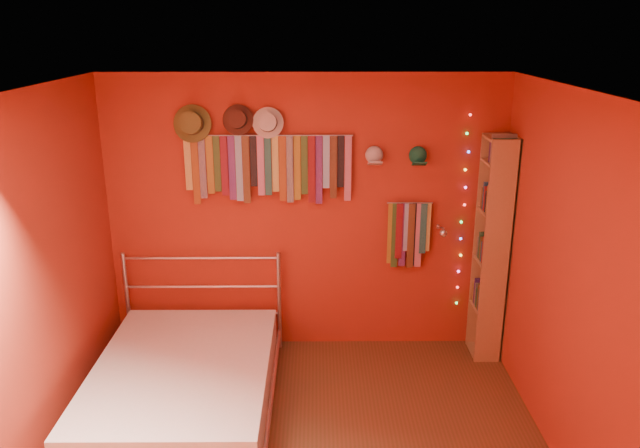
{
  "coord_description": "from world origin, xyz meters",
  "views": [
    {
      "loc": [
        0.09,
        -3.55,
        2.88
      ],
      "look_at": [
        0.12,
        0.9,
        1.45
      ],
      "focal_mm": 35.0,
      "sensor_mm": 36.0,
      "label": 1
    }
  ],
  "objects_px": {
    "bed": "(183,384)",
    "tie_rack": "(268,166)",
    "reading_lamp": "(443,232)",
    "bookshelf": "(496,249)"
  },
  "relations": [
    {
      "from": "reading_lamp",
      "to": "bookshelf",
      "type": "height_order",
      "value": "bookshelf"
    },
    {
      "from": "tie_rack",
      "to": "bed",
      "type": "bearing_deg",
      "value": -121.36
    },
    {
      "from": "tie_rack",
      "to": "reading_lamp",
      "type": "height_order",
      "value": "tie_rack"
    },
    {
      "from": "tie_rack",
      "to": "bed",
      "type": "relative_size",
      "value": 0.75
    },
    {
      "from": "bed",
      "to": "tie_rack",
      "type": "bearing_deg",
      "value": 58.71
    },
    {
      "from": "tie_rack",
      "to": "reading_lamp",
      "type": "bearing_deg",
      "value": -6.04
    },
    {
      "from": "bed",
      "to": "reading_lamp",
      "type": "bearing_deg",
      "value": 22.14
    },
    {
      "from": "tie_rack",
      "to": "bed",
      "type": "xyz_separation_m",
      "value": [
        -0.62,
        -1.02,
        -1.5
      ]
    },
    {
      "from": "reading_lamp",
      "to": "bookshelf",
      "type": "xyz_separation_m",
      "value": [
        0.48,
        0.0,
        -0.16
      ]
    },
    {
      "from": "tie_rack",
      "to": "bookshelf",
      "type": "distance_m",
      "value": 2.1
    }
  ]
}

